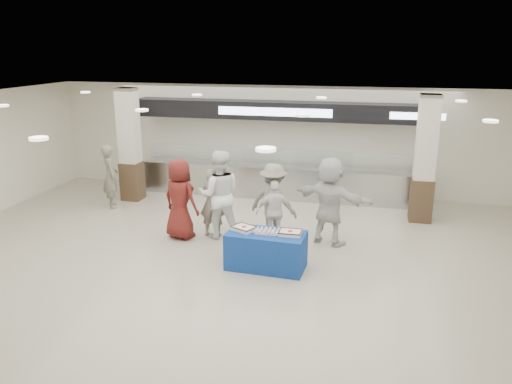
% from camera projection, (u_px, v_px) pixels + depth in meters
% --- Properties ---
extents(ground, '(14.00, 14.00, 0.00)m').
position_uv_depth(ground, '(223.00, 274.00, 9.79)').
color(ground, '#BDB7A2').
rests_on(ground, ground).
extents(serving_line, '(8.70, 0.85, 2.80)m').
position_uv_depth(serving_line, '(276.00, 158.00, 14.50)').
color(serving_line, '#ADB0B4').
rests_on(serving_line, ground).
extents(column_left, '(0.55, 0.55, 3.20)m').
position_uv_depth(column_left, '(130.00, 147.00, 14.16)').
color(column_left, '#3A291A').
rests_on(column_left, ground).
extents(column_right, '(0.55, 0.55, 3.20)m').
position_uv_depth(column_right, '(425.00, 162.00, 12.40)').
color(column_right, '#3A291A').
rests_on(column_right, ground).
extents(display_table, '(1.59, 0.87, 0.75)m').
position_uv_depth(display_table, '(266.00, 250.00, 9.99)').
color(display_table, navy).
rests_on(display_table, ground).
extents(sheet_cake_left, '(0.55, 0.50, 0.09)m').
position_uv_depth(sheet_cake_left, '(244.00, 228.00, 10.02)').
color(sheet_cake_left, white).
rests_on(sheet_cake_left, display_table).
extents(sheet_cake_right, '(0.45, 0.35, 0.09)m').
position_uv_depth(sheet_cake_right, '(290.00, 232.00, 9.78)').
color(sheet_cake_right, white).
rests_on(sheet_cake_right, display_table).
extents(cupcake_tray, '(0.44, 0.33, 0.07)m').
position_uv_depth(cupcake_tray, '(267.00, 231.00, 9.87)').
color(cupcake_tray, '#B5B5BA').
rests_on(cupcake_tray, display_table).
extents(civilian_maroon, '(1.07, 0.88, 1.87)m').
position_uv_depth(civilian_maroon, '(180.00, 199.00, 11.41)').
color(civilian_maroon, maroon).
rests_on(civilian_maroon, ground).
extents(soldier_a, '(0.63, 0.45, 1.63)m').
position_uv_depth(soldier_a, '(212.00, 203.00, 11.57)').
color(soldier_a, '#686C5C').
rests_on(soldier_a, ground).
extents(chef_tall, '(1.18, 1.02, 2.06)m').
position_uv_depth(chef_tall, '(219.00, 195.00, 11.44)').
color(chef_tall, white).
rests_on(chef_tall, ground).
extents(chef_short, '(0.91, 0.56, 1.45)m').
position_uv_depth(chef_short, '(275.00, 212.00, 11.20)').
color(chef_short, white).
rests_on(chef_short, ground).
extents(soldier_b, '(1.28, 0.95, 1.77)m').
position_uv_depth(soldier_b, '(273.00, 202.00, 11.41)').
color(soldier_b, '#686C5C').
rests_on(soldier_b, ground).
extents(civilian_white, '(1.94, 1.24, 2.00)m').
position_uv_depth(civilian_white, '(330.00, 201.00, 11.06)').
color(civilian_white, silver).
rests_on(civilian_white, ground).
extents(soldier_bg, '(0.72, 0.76, 1.75)m').
position_uv_depth(soldier_bg, '(110.00, 176.00, 13.63)').
color(soldier_bg, '#686C5C').
rests_on(soldier_bg, ground).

